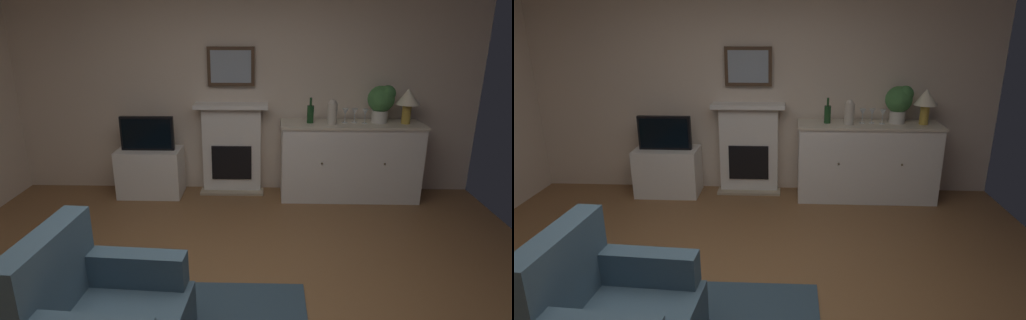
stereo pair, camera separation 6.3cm
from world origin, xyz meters
The scene contains 14 objects.
wall_rear centered at (0.00, 2.63, 1.43)m, with size 5.61×0.06×2.86m, color beige.
fireplace_unit centered at (-0.13, 2.51, 0.55)m, with size 0.87×0.30×1.10m.
framed_picture centered at (-0.13, 2.55, 1.52)m, with size 0.55×0.04×0.45m.
sideboard_cabinet centered at (1.26, 2.33, 0.46)m, with size 1.62×0.49×0.91m.
table_lamp centered at (1.87, 2.33, 1.19)m, with size 0.26×0.26×0.40m.
wine_bottle centered at (0.79, 2.33, 1.02)m, with size 0.08×0.08×0.29m.
wine_glass_left centered at (1.19, 2.35, 1.03)m, with size 0.07×0.07×0.16m.
wine_glass_center centered at (1.30, 2.36, 1.03)m, with size 0.07×0.07×0.16m.
wine_glass_right centered at (1.41, 2.32, 1.03)m, with size 0.07×0.07×0.16m.
vase_decorative centered at (1.03, 2.28, 1.05)m, with size 0.11×0.11×0.28m.
tv_cabinet centered at (-1.11, 2.34, 0.29)m, with size 0.75×0.42×0.57m.
tv_set centered at (-1.11, 2.32, 0.77)m, with size 0.62×0.07×0.40m.
potted_plant_small centered at (1.59, 2.37, 1.17)m, with size 0.30×0.30×0.43m.
armchair centered at (-0.65, -0.44, 0.38)m, with size 0.86×0.82×0.92m.
Camera 2 is at (0.36, -2.41, 2.01)m, focal length 29.61 mm.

